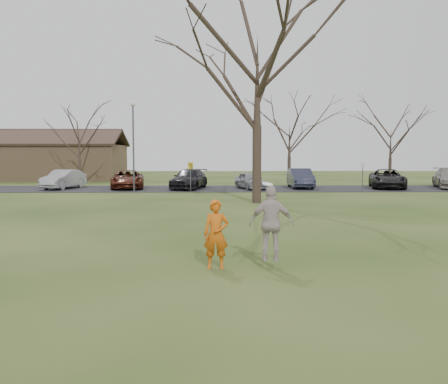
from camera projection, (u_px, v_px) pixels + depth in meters
The scene contains 16 objects.
ground at pixel (227, 267), 11.71m from camera, with size 120.00×120.00×0.00m, color #1E380F.
parking_strip at pixel (219, 189), 36.62m from camera, with size 62.00×6.50×0.04m, color black.
player_defender at pixel (216, 234), 11.54m from camera, with size 0.60×0.40×1.65m, color #C35710.
car_1 at pixel (63, 179), 36.35m from camera, with size 1.51×4.32×1.42m, color #9B9AA0.
car_2 at pixel (128, 179), 36.49m from camera, with size 2.30×4.99×1.39m, color #4F1F12.
car_3 at pixel (189, 179), 36.35m from camera, with size 2.04×5.02×1.46m, color black.
car_4 at pixel (250, 180), 36.08m from camera, with size 1.50×3.72×1.27m, color gray.
car_5 at pixel (300, 178), 37.08m from camera, with size 1.58×4.52×1.49m, color #2C2E42.
car_6 at pixel (387, 179), 36.86m from camera, with size 2.42×5.24×1.46m, color black.
catching_play at pixel (272, 223), 11.47m from camera, with size 1.09×0.53×1.89m.
building at pixel (21, 161), 49.05m from camera, with size 20.60×8.50×5.14m.
lamp_post at pixel (133, 135), 33.69m from camera, with size 0.34×0.34×6.27m.
sign_yellow at pixel (190, 171), 33.47m from camera, with size 0.35×0.35×2.08m.
sign_white at pixel (363, 171), 33.69m from camera, with size 0.35×0.35×2.08m.
big_tree at pixel (257, 74), 26.11m from camera, with size 9.00×9.00×14.00m, color #352821, non-canonical shape.
small_tree_row at pixel (270, 139), 41.42m from camera, with size 55.00×5.90×8.50m.
Camera 1 is at (-0.28, -11.51, 2.78)m, focal length 38.80 mm.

